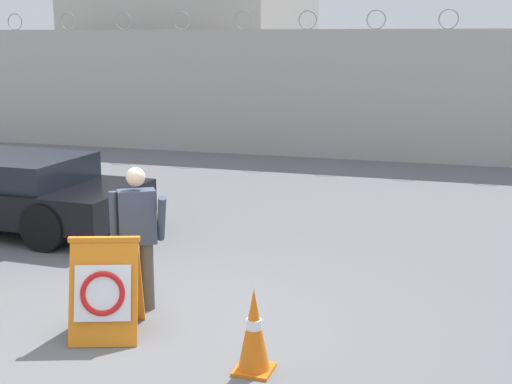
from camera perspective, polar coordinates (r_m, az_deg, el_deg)
name	(u,v)px	position (r m, az deg, el deg)	size (l,w,h in m)	color
ground_plane	(143,327)	(7.79, -9.01, -10.59)	(90.00, 90.00, 0.00)	slate
perimeter_wall	(340,94)	(17.92, 6.71, 7.76)	(36.00, 0.30, 3.63)	#ADA8A0
building_block	(201,61)	(24.20, -4.43, 10.44)	(6.36, 7.33, 4.41)	#B2ADA3
barricade_sign	(105,288)	(7.47, -11.96, -7.49)	(0.88, 0.91, 1.04)	orange
security_guard	(138,233)	(7.97, -9.45, -3.27)	(0.65, 0.41, 1.63)	#514C42
traffic_cone_mid	(254,331)	(6.61, -0.17, -11.04)	(0.34, 0.34, 0.80)	orange
parked_car_front_coupe	(5,190)	(12.05, -19.48, 0.12)	(4.62, 2.12, 1.18)	black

